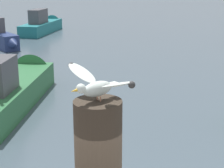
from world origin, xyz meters
TOP-DOWN VIEW (x-y plane):
  - seagull at (0.11, -0.41)m, footprint 0.64×0.41m
  - boat_navy at (-11.10, 12.47)m, footprint 3.49×2.47m
  - boat_green at (-5.51, 6.04)m, footprint 3.01×5.98m
  - boat_teal at (-12.04, 17.91)m, footprint 2.15×5.42m

SIDE VIEW (x-z plane):
  - boat_green at x=-5.51m, z-range -1.56..2.46m
  - boat_teal at x=-12.04m, z-range -0.38..1.30m
  - boat_navy at x=-11.10m, z-range -1.66..2.66m
  - seagull at x=0.11m, z-range 2.72..2.93m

